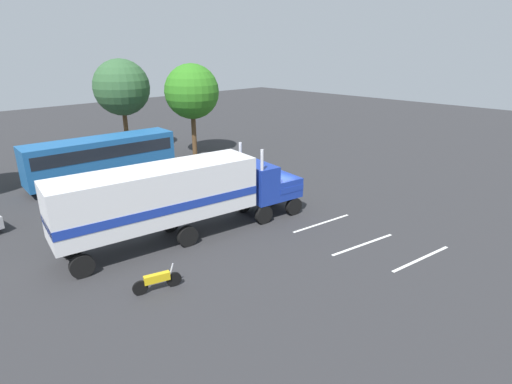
{
  "coord_description": "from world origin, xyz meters",
  "views": [
    {
      "loc": [
        -17.02,
        -16.35,
        9.84
      ],
      "look_at": [
        -0.98,
        -0.02,
        1.6
      ],
      "focal_mm": 28.29,
      "sensor_mm": 36.0,
      "label": 1
    }
  ],
  "objects_px": {
    "tree_center": "(122,88)",
    "tree_right": "(192,92)",
    "motorcycle": "(157,280)",
    "parked_bus": "(102,155)",
    "person_bystander": "(193,203)",
    "semi_truck": "(178,194)"
  },
  "relations": [
    {
      "from": "tree_center",
      "to": "tree_right",
      "type": "bearing_deg",
      "value": -57.35
    },
    {
      "from": "person_bystander",
      "to": "motorcycle",
      "type": "relative_size",
      "value": 0.8
    },
    {
      "from": "person_bystander",
      "to": "parked_bus",
      "type": "bearing_deg",
      "value": 93.99
    },
    {
      "from": "motorcycle",
      "to": "tree_right",
      "type": "relative_size",
      "value": 0.24
    },
    {
      "from": "person_bystander",
      "to": "tree_center",
      "type": "bearing_deg",
      "value": 73.72
    },
    {
      "from": "semi_truck",
      "to": "tree_right",
      "type": "xyz_separation_m",
      "value": [
        11.41,
        14.19,
        3.45
      ]
    },
    {
      "from": "motorcycle",
      "to": "semi_truck",
      "type": "bearing_deg",
      "value": 44.59
    },
    {
      "from": "semi_truck",
      "to": "tree_center",
      "type": "xyz_separation_m",
      "value": [
        7.56,
        20.2,
        3.67
      ]
    },
    {
      "from": "parked_bus",
      "to": "tree_center",
      "type": "bearing_deg",
      "value": 52.01
    },
    {
      "from": "semi_truck",
      "to": "tree_right",
      "type": "height_order",
      "value": "tree_right"
    },
    {
      "from": "motorcycle",
      "to": "parked_bus",
      "type": "bearing_deg",
      "value": 72.34
    },
    {
      "from": "semi_truck",
      "to": "motorcycle",
      "type": "relative_size",
      "value": 7.02
    },
    {
      "from": "motorcycle",
      "to": "tree_center",
      "type": "bearing_deg",
      "value": 64.82
    },
    {
      "from": "motorcycle",
      "to": "tree_center",
      "type": "xyz_separation_m",
      "value": [
        11.18,
        23.77,
        5.71
      ]
    },
    {
      "from": "person_bystander",
      "to": "tree_right",
      "type": "relative_size",
      "value": 0.19
    },
    {
      "from": "semi_truck",
      "to": "parked_bus",
      "type": "height_order",
      "value": "semi_truck"
    },
    {
      "from": "semi_truck",
      "to": "person_bystander",
      "type": "xyz_separation_m",
      "value": [
        2.2,
        1.85,
        -1.63
      ]
    },
    {
      "from": "motorcycle",
      "to": "tree_center",
      "type": "relative_size",
      "value": 0.23
    },
    {
      "from": "parked_bus",
      "to": "motorcycle",
      "type": "xyz_separation_m",
      "value": [
        -5.08,
        -15.97,
        -1.58
      ]
    },
    {
      "from": "parked_bus",
      "to": "tree_right",
      "type": "bearing_deg",
      "value": 10.21
    },
    {
      "from": "parked_bus",
      "to": "motorcycle",
      "type": "relative_size",
      "value": 5.45
    },
    {
      "from": "person_bystander",
      "to": "parked_bus",
      "type": "relative_size",
      "value": 0.15
    }
  ]
}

